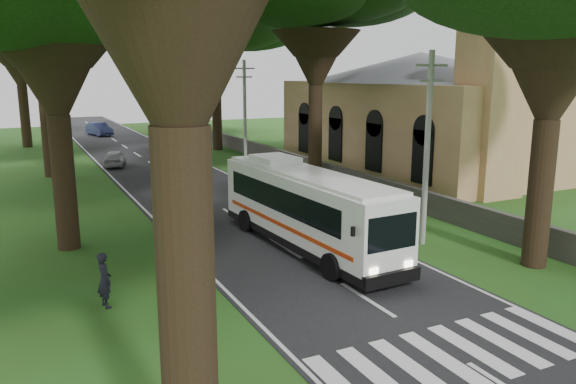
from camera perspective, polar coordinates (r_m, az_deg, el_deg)
The scene contains 15 objects.
ground at distance 16.96m, azimuth 11.90°, elevation -13.06°, with size 140.00×140.00×0.00m, color #2A4D16.
road at distance 38.87m, azimuth -11.30°, elevation 1.28°, with size 8.00×120.00×0.04m, color black.
crosswalk at distance 15.61m, azimuth 16.57°, elevation -15.64°, with size 8.00×3.00×0.01m, color silver.
property_wall at distance 41.05m, azimuth 1.27°, elevation 2.92°, with size 0.35×50.00×1.20m, color #383533.
church at distance 43.43m, azimuth 13.40°, elevation 8.82°, with size 14.00×24.00×11.60m.
pole_near at distance 23.70m, azimuth 13.96°, elevation 4.57°, with size 1.60×0.24×8.00m.
pole_mid at distance 40.99m, azimuth -4.40°, elevation 7.91°, with size 1.60×0.24×8.00m.
pole_far at distance 59.99m, azimuth -11.62°, elevation 9.01°, with size 1.60×0.24×8.00m.
tree_l_far at distance 60.17m, azimuth -25.96°, elevation 15.50°, with size 13.61×13.61×15.00m.
tree_r_midb at distance 53.07m, azimuth -7.50°, elevation 17.38°, with size 16.31×16.31×15.67m.
tree_r_far at distance 70.48m, azimuth -11.58°, elevation 15.20°, with size 12.70×12.70×14.14m.
coach_bus at distance 22.94m, azimuth 1.80°, elevation -1.54°, with size 2.99×11.02×3.22m.
distant_car_a at distance 45.25m, azimuth -17.21°, elevation 3.30°, with size 1.48×3.67×1.25m, color #9B9A9F.
distant_car_b at distance 68.07m, azimuth -18.66°, elevation 6.08°, with size 1.56×4.46×1.47m, color navy.
pedestrian at distance 18.34m, azimuth -18.15°, elevation -8.49°, with size 0.64×0.42×1.76m, color black.
Camera 1 is at (-9.67, -11.97, 7.13)m, focal length 35.00 mm.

